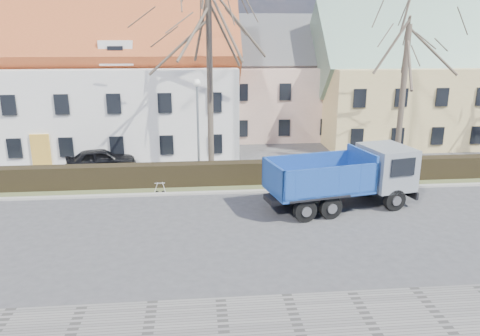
{
  "coord_description": "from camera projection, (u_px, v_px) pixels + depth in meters",
  "views": [
    {
      "loc": [
        -2.87,
        -19.67,
        8.54
      ],
      "look_at": [
        -0.62,
        4.0,
        1.6
      ],
      "focal_mm": 35.0,
      "sensor_mm": 36.0,
      "label": 1
    }
  ],
  "objects": [
    {
      "name": "building_pink",
      "position": [
        276.0,
        87.0,
        39.8
      ],
      "size": [
        10.8,
        8.8,
        8.0
      ],
      "primitive_type": null,
      "color": "#CEA592",
      "rests_on": "ground"
    },
    {
      "name": "dump_truck",
      "position": [
        336.0,
        179.0,
        23.14
      ],
      "size": [
        8.15,
        4.42,
        3.09
      ],
      "primitive_type": null,
      "rotation": [
        0.0,
        0.0,
        0.21
      ],
      "color": "navy",
      "rests_on": "ground"
    },
    {
      "name": "curb_far",
      "position": [
        250.0,
        191.0,
        25.83
      ],
      "size": [
        80.0,
        0.3,
        0.12
      ],
      "primitive_type": "cube",
      "color": "#9B988F",
      "rests_on": "ground"
    },
    {
      "name": "hedge",
      "position": [
        247.0,
        174.0,
        27.0
      ],
      "size": [
        60.0,
        0.9,
        1.3
      ],
      "primitive_type": "cube",
      "color": "black",
      "rests_on": "ground"
    },
    {
      "name": "building_white",
      "position": [
        57.0,
        86.0,
        34.23
      ],
      "size": [
        26.8,
        10.8,
        9.5
      ],
      "primitive_type": null,
      "color": "silver",
      "rests_on": "ground"
    },
    {
      "name": "grass_strip",
      "position": [
        247.0,
        183.0,
        27.36
      ],
      "size": [
        80.0,
        3.0,
        0.1
      ],
      "primitive_type": "cube",
      "color": "#4B542F",
      "rests_on": "ground"
    },
    {
      "name": "ground",
      "position": [
        262.0,
        225.0,
        21.45
      ],
      "size": [
        120.0,
        120.0,
        0.0
      ],
      "primitive_type": "plane",
      "color": "#3C3C3E"
    },
    {
      "name": "cart_frame",
      "position": [
        156.0,
        188.0,
        25.47
      ],
      "size": [
        0.8,
        0.46,
        0.73
      ],
      "primitive_type": null,
      "rotation": [
        0.0,
        0.0,
        -0.01
      ],
      "color": "silver",
      "rests_on": "ground"
    },
    {
      "name": "tree_2",
      "position": [
        404.0,
        83.0,
        28.94
      ],
      "size": [
        8.0,
        8.0,
        11.0
      ],
      "primitive_type": null,
      "color": "#4E4236",
      "rests_on": "ground"
    },
    {
      "name": "building_yellow",
      "position": [
        428.0,
        87.0,
        37.95
      ],
      "size": [
        18.8,
        10.8,
        8.5
      ],
      "primitive_type": null,
      "color": "#D7BB76",
      "rests_on": "ground"
    },
    {
      "name": "streetlight",
      "position": [
        198.0,
        131.0,
        27.04
      ],
      "size": [
        0.47,
        0.47,
        6.07
      ],
      "primitive_type": null,
      "color": "gray",
      "rests_on": "ground"
    },
    {
      "name": "parked_car_a",
      "position": [
        101.0,
        160.0,
        29.67
      ],
      "size": [
        4.63,
        2.89,
        1.47
      ],
      "primitive_type": "imported",
      "rotation": [
        0.0,
        0.0,
        1.86
      ],
      "color": "black",
      "rests_on": "ground"
    },
    {
      "name": "tree_1",
      "position": [
        210.0,
        71.0,
        27.62
      ],
      "size": [
        9.2,
        9.2,
        12.65
      ],
      "primitive_type": null,
      "color": "#4E4236",
      "rests_on": "ground"
    }
  ]
}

